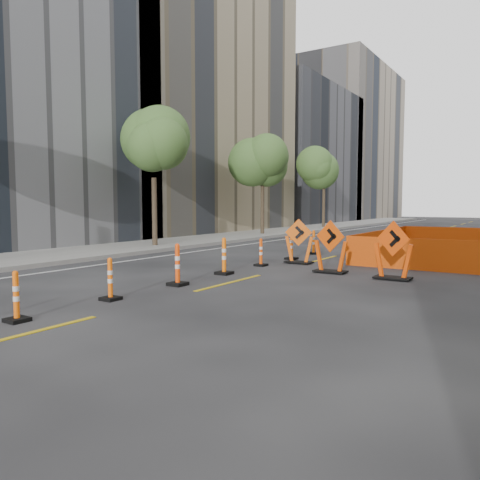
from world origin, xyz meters
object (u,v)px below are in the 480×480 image
Objects in this scene: channelizer_5 at (224,256)px; chevron_sign_left at (299,241)px; channelizer_2 at (16,296)px; chevron_sign_right at (393,250)px; channelizer_7 at (291,246)px; channelizer_3 at (110,279)px; channelizer_4 at (177,265)px; channelizer_6 at (261,252)px; chevron_sign_center at (331,247)px; channelizer_8 at (314,242)px.

chevron_sign_left is at bearing 77.90° from channelizer_5.
channelizer_2 is 9.46m from chevron_sign_right.
channelizer_7 is 0.66× the size of chevron_sign_left.
chevron_sign_right reaches higher than channelizer_3.
chevron_sign_left is (0.67, 5.70, 0.24)m from channelizer_4.
channelizer_3 is 8.79m from channelizer_7.
channelizer_6 is at bearing -90.89° from channelizer_7.
channelizer_3 is 0.85× the size of channelizer_5.
channelizer_3 is 2.20m from channelizer_4.
chevron_sign_left reaches higher than channelizer_2.
channelizer_7 is 5.17m from chevron_sign_right.
channelizer_7 is (-0.04, 8.79, 0.05)m from channelizer_3.
channelizer_2 is at bearing -102.02° from chevron_sign_right.
channelizer_2 is 0.84× the size of channelizer_5.
channelizer_3 is at bearing -101.41° from chevron_sign_center.
chevron_sign_left is (0.74, -0.89, 0.26)m from channelizer_7.
chevron_sign_left is (0.83, -3.09, 0.28)m from channelizer_8.
channelizer_6 is 0.60× the size of chevron_sign_left.
chevron_sign_center reaches higher than chevron_sign_left.
channelizer_5 is 2.20m from channelizer_6.
channelizer_6 is 0.59× the size of chevron_sign_center.
chevron_sign_center is (2.48, 6.41, 0.33)m from channelizer_3.
chevron_sign_right is (4.46, -2.61, 0.30)m from channelizer_7.
channelizer_5 is 6.59m from channelizer_8.
channelizer_5 is 4.82m from chevron_sign_right.
chevron_sign_right is (1.93, -0.23, 0.02)m from chevron_sign_center.
channelizer_5 is (-0.08, 2.20, 0.01)m from channelizer_4.
chevron_sign_center is (1.78, -1.49, 0.02)m from chevron_sign_left.
channelizer_5 is at bearing -118.44° from chevron_sign_left.
channelizer_4 is 0.69× the size of chevron_sign_left.
channelizer_8 is 0.61× the size of chevron_sign_right.
channelizer_6 reaches higher than channelizer_2.
channelizer_6 is at bearing 90.82° from channelizer_2.
channelizer_4 reaches higher than channelizer_8.
chevron_sign_left is at bearing 149.97° from chevron_sign_center.
channelizer_4 is 5.74m from chevron_sign_left.
chevron_sign_left is 0.96× the size of chevron_sign_right.
chevron_sign_right is at bearing 21.84° from channelizer_5.
channelizer_4 reaches higher than channelizer_6.
chevron_sign_right is at bearing -5.19° from channelizer_6.
channelizer_6 is (-0.08, 6.59, -0.00)m from channelizer_3.
chevron_sign_center is (2.56, -0.18, 0.33)m from channelizer_6.
chevron_sign_left is at bearing 86.31° from channelizer_2.
channelizer_2 is at bearing -110.03° from chevron_sign_left.
channelizer_8 is at bearing 90.67° from channelizer_6.
chevron_sign_right is at bearing -41.08° from chevron_sign_left.
channelizer_5 is at bearing -89.28° from channelizer_6.
channelizer_3 is 10.99m from channelizer_8.
channelizer_2 is 10.12m from chevron_sign_left.
channelizer_4 is (-0.02, 4.40, 0.08)m from channelizer_2.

